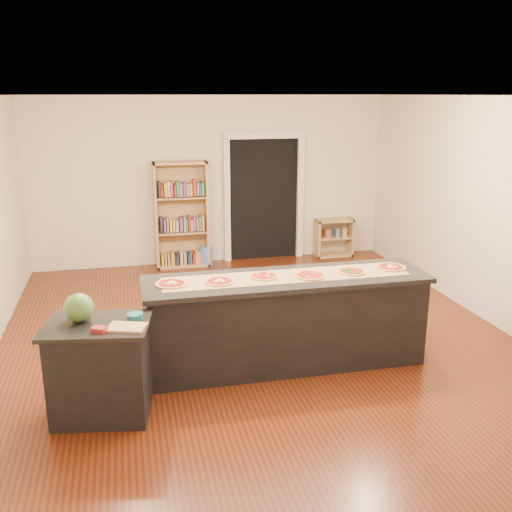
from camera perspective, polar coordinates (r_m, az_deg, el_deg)
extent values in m
cube|color=beige|center=(6.34, 0.41, 2.99)|extent=(6.00, 7.00, 2.80)
cube|color=#53220E|center=(6.79, 0.39, -8.57)|extent=(6.00, 7.00, 0.01)
cube|color=white|center=(6.18, 0.44, 15.73)|extent=(6.00, 7.00, 0.01)
cube|color=black|center=(9.94, 0.75, 5.68)|extent=(1.20, 0.02, 2.10)
cube|color=silver|center=(9.76, -2.91, 5.47)|extent=(0.10, 0.08, 2.10)
cube|color=silver|center=(10.07, 4.43, 5.77)|extent=(0.10, 0.08, 2.10)
cube|color=silver|center=(9.76, 0.84, 12.01)|extent=(1.40, 0.08, 0.12)
cube|color=black|center=(6.12, 3.03, -6.72)|extent=(2.90, 0.73, 0.93)
cube|color=black|center=(5.94, 3.10, -2.34)|extent=(2.98, 0.81, 0.05)
cube|color=black|center=(5.38, -15.27, -11.10)|extent=(0.83, 0.58, 0.86)
cube|color=black|center=(5.19, -15.63, -6.70)|extent=(0.90, 0.66, 0.04)
cube|color=tan|center=(9.54, -7.47, 4.08)|extent=(0.88, 0.31, 1.76)
cube|color=tan|center=(10.29, 7.78, 1.83)|extent=(0.67, 0.29, 0.67)
cylinder|color=#5179B6|center=(9.71, -5.02, 0.02)|extent=(0.23, 0.23, 0.33)
cube|color=#A28754|center=(5.95, 3.06, -2.04)|extent=(2.59, 0.48, 0.00)
sphere|color=#144214|center=(5.22, -17.29, -4.96)|extent=(0.26, 0.26, 0.26)
cube|color=tan|center=(5.01, -12.80, -6.97)|extent=(0.37, 0.31, 0.02)
cube|color=maroon|center=(4.99, -15.41, -7.10)|extent=(0.15, 0.13, 0.04)
cylinder|color=#195966|center=(5.18, -12.00, -5.94)|extent=(0.14, 0.14, 0.05)
cylinder|color=tan|center=(5.74, -8.45, -2.76)|extent=(0.32, 0.32, 0.02)
cylinder|color=#A5190C|center=(5.74, -8.46, -2.68)|extent=(0.26, 0.26, 0.00)
cylinder|color=tan|center=(5.76, -3.69, -2.57)|extent=(0.31, 0.31, 0.02)
cylinder|color=#A5190C|center=(5.75, -3.69, -2.48)|extent=(0.25, 0.25, 0.00)
cylinder|color=tan|center=(5.91, 0.78, -2.05)|extent=(0.31, 0.31, 0.02)
cylinder|color=#A5190C|center=(5.90, 0.78, -1.96)|extent=(0.25, 0.25, 0.00)
cylinder|color=tan|center=(5.96, 5.42, -1.95)|extent=(0.33, 0.33, 0.02)
cylinder|color=#A5190C|center=(5.96, 5.42, -1.86)|extent=(0.27, 0.27, 0.00)
cylinder|color=tan|center=(6.15, 9.57, -1.55)|extent=(0.28, 0.28, 0.02)
cylinder|color=#A5190C|center=(6.14, 9.57, -1.47)|extent=(0.23, 0.23, 0.00)
cylinder|color=tan|center=(6.38, 13.36, -1.11)|extent=(0.31, 0.31, 0.02)
cylinder|color=#A5190C|center=(6.38, 13.37, -1.03)|extent=(0.25, 0.25, 0.00)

